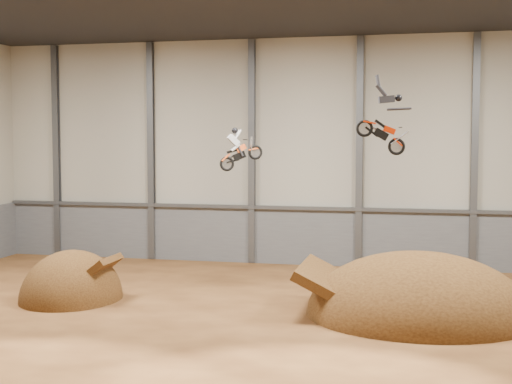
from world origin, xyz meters
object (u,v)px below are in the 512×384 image
fmx_rider_a (244,144)px  fmx_rider_b (377,114)px  takeoff_ramp (72,299)px  landing_ramp (418,316)px

fmx_rider_a → fmx_rider_b: 7.39m
takeoff_ramp → fmx_rider_a: fmx_rider_a is taller
landing_ramp → fmx_rider_b: 9.10m
fmx_rider_b → landing_ramp: bearing=16.4°
fmx_rider_a → fmx_rider_b: (6.58, -3.11, 1.30)m
takeoff_ramp → fmx_rider_b: (14.64, -0.67, 8.86)m
takeoff_ramp → fmx_rider_a: size_ratio=2.48×
landing_ramp → fmx_rider_a: size_ratio=4.43×
fmx_rider_b → takeoff_ramp: bearing=167.1°
takeoff_ramp → landing_ramp: (16.51, 0.26, 0.00)m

